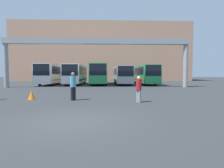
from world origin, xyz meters
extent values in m
plane|color=#2D3033|center=(0.00, 0.00, 0.00)|extent=(200.00, 200.00, 0.00)
cube|color=tan|center=(0.00, 43.28, 7.49)|extent=(45.95, 12.00, 14.98)
cylinder|color=gray|center=(-11.67, 16.55, 2.81)|extent=(0.60, 0.60, 5.61)
cylinder|color=gray|center=(11.67, 16.55, 2.81)|extent=(0.60, 0.60, 5.61)
cube|color=gray|center=(0.00, 16.55, 5.96)|extent=(23.93, 0.80, 0.70)
cube|color=silver|center=(-7.81, 23.20, 1.81)|extent=(2.49, 10.20, 2.91)
cube|color=black|center=(-7.81, 18.12, 2.35)|extent=(2.29, 0.06, 1.63)
cube|color=black|center=(-7.81, 23.20, 2.35)|extent=(2.52, 8.67, 1.22)
cube|color=orange|center=(-7.81, 23.20, 0.87)|extent=(2.52, 9.69, 0.24)
cylinder|color=black|center=(-8.90, 20.34, 0.47)|extent=(0.28, 0.93, 0.93)
cylinder|color=black|center=(-6.73, 20.34, 0.47)|extent=(0.28, 0.93, 0.93)
cylinder|color=black|center=(-8.90, 26.05, 0.47)|extent=(0.28, 0.93, 0.93)
cylinder|color=black|center=(-6.73, 26.05, 0.47)|extent=(0.28, 0.93, 0.93)
cube|color=silver|center=(-3.91, 23.12, 1.78)|extent=(2.47, 10.05, 2.86)
cube|color=black|center=(-3.91, 18.12, 2.31)|extent=(2.27, 0.06, 1.60)
cube|color=black|center=(-3.91, 23.12, 2.31)|extent=(2.50, 8.54, 1.20)
cube|color=black|center=(-3.91, 23.12, 0.86)|extent=(2.50, 9.55, 0.24)
cylinder|color=black|center=(-4.98, 20.31, 0.50)|extent=(0.28, 0.99, 0.99)
cylinder|color=black|center=(-2.83, 20.31, 0.50)|extent=(0.28, 0.99, 0.99)
cylinder|color=black|center=(-4.98, 25.94, 0.50)|extent=(0.28, 0.99, 0.99)
cylinder|color=black|center=(-2.83, 25.94, 0.50)|extent=(0.28, 0.99, 0.99)
cube|color=#268C4C|center=(0.00, 23.52, 1.83)|extent=(2.59, 10.84, 2.95)
cube|color=black|center=(0.00, 18.12, 2.37)|extent=(2.38, 0.06, 1.65)
cube|color=black|center=(0.00, 23.52, 2.37)|extent=(2.62, 9.21, 1.24)
cube|color=black|center=(0.00, 23.52, 0.88)|extent=(2.62, 10.30, 0.24)
cylinder|color=black|center=(-1.14, 20.48, 0.47)|extent=(0.28, 0.93, 0.93)
cylinder|color=black|center=(1.14, 20.48, 0.47)|extent=(0.28, 0.93, 0.93)
cylinder|color=black|center=(-1.14, 26.55, 0.47)|extent=(0.28, 0.93, 0.93)
cylinder|color=black|center=(1.14, 26.55, 0.47)|extent=(0.28, 0.93, 0.93)
cube|color=#999EA5|center=(3.91, 24.28, 1.67)|extent=(2.43, 12.36, 2.64)
cube|color=black|center=(3.91, 18.12, 2.15)|extent=(2.24, 0.06, 1.48)
cube|color=black|center=(3.91, 24.28, 2.15)|extent=(2.46, 10.50, 1.11)
cube|color=#268C4C|center=(3.91, 24.28, 0.82)|extent=(2.46, 11.74, 0.24)
cylinder|color=black|center=(2.85, 20.82, 0.55)|extent=(0.28, 1.10, 1.10)
cylinder|color=black|center=(4.96, 20.82, 0.55)|extent=(0.28, 1.10, 1.10)
cylinder|color=black|center=(2.85, 27.74, 0.55)|extent=(0.28, 1.10, 1.10)
cylinder|color=black|center=(4.96, 27.74, 0.55)|extent=(0.28, 1.10, 1.10)
cube|color=#268C4C|center=(7.81, 24.12, 1.74)|extent=(2.43, 12.04, 2.77)
cube|color=black|center=(7.81, 18.12, 2.25)|extent=(2.24, 0.06, 1.55)
cube|color=black|center=(7.81, 24.12, 2.25)|extent=(2.46, 10.24, 1.16)
cube|color=red|center=(7.81, 24.12, 0.85)|extent=(2.46, 11.44, 0.24)
cylinder|color=black|center=(6.76, 20.75, 0.53)|extent=(0.28, 1.06, 1.06)
cylinder|color=black|center=(8.87, 20.75, 0.53)|extent=(0.28, 1.06, 1.06)
cylinder|color=black|center=(6.76, 27.49, 0.53)|extent=(0.28, 1.06, 1.06)
cylinder|color=black|center=(8.87, 27.49, 0.53)|extent=(0.28, 1.06, 1.06)
cylinder|color=gray|center=(3.19, 4.10, 0.38)|extent=(0.17, 0.17, 0.76)
cylinder|color=gray|center=(3.10, 4.21, 0.38)|extent=(0.17, 0.17, 0.76)
cylinder|color=#A5191E|center=(3.15, 4.16, 1.07)|extent=(0.33, 0.33, 0.63)
sphere|color=beige|center=(3.15, 4.16, 1.49)|extent=(0.20, 0.20, 0.20)
cylinder|color=black|center=(-1.04, 5.07, 0.44)|extent=(0.20, 0.20, 0.88)
cylinder|color=black|center=(-0.94, 5.21, 0.44)|extent=(0.20, 0.20, 0.88)
cylinder|color=teal|center=(-0.99, 5.14, 1.24)|extent=(0.38, 0.38, 0.73)
sphere|color=#8C6647|center=(-0.99, 5.14, 1.72)|extent=(0.24, 0.24, 0.24)
cone|color=orange|center=(-3.86, 5.56, 0.31)|extent=(0.47, 0.47, 0.62)
camera|label=1|loc=(1.19, -6.32, 1.70)|focal=28.00mm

